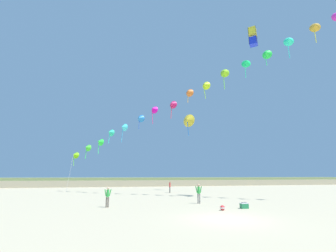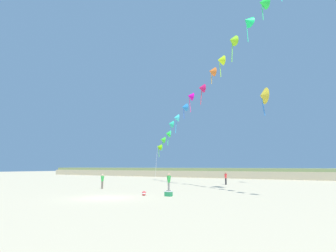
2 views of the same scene
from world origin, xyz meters
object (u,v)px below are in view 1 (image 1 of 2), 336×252
Objects in this scene: person_mid_center at (108,195)px; beach_cooler at (244,206)px; large_kite_low_lead at (253,37)px; beach_ball at (222,208)px; large_kite_mid_trail at (188,120)px; person_near_left at (170,186)px; person_near_right at (199,192)px.

person_mid_center is 2.77× the size of beach_cooler.
beach_cooler is (-6.92, -6.67, -20.24)m from large_kite_low_lead.
large_kite_low_lead is 23.33m from beach_ball.
beach_ball is at bearing -141.39° from large_kite_low_lead.
large_kite_mid_trail reaches higher than beach_cooler.
beach_cooler is at bearing -15.90° from person_mid_center.
large_kite_mid_trail is 11.28× the size of beach_ball.
person_mid_center is at bearing -120.89° from person_near_left.
beach_ball is at bearing -90.48° from person_near_left.
large_kite_mid_trail is 24.45m from beach_cooler.
person_mid_center is at bearing 157.21° from beach_ball.
person_near_right is 1.09× the size of person_mid_center.
beach_cooler is 2.16m from beach_ball.
beach_ball is (-9.02, -7.20, -20.27)m from large_kite_low_lead.
large_kite_low_lead is (17.37, 3.69, 19.53)m from person_mid_center.
large_kite_mid_trail reaches higher than person_mid_center.
beach_cooler is (2.34, -3.72, -0.80)m from person_near_right.
beach_cooler is at bearing -57.83° from person_near_right.
person_near_right is at bearing 5.29° from person_mid_center.
person_near_left is 4.54× the size of beach_ball.
person_near_right is at bearing 122.17° from beach_cooler.
person_mid_center is 0.64× the size of large_kite_low_lead.
beach_ball is at bearing -22.79° from person_mid_center.
person_mid_center is at bearing 164.10° from beach_cooler.
beach_cooler is at bearing -83.54° from person_near_left.
person_near_left is at bearing 59.11° from person_mid_center.
person_near_left is at bearing 88.30° from person_near_right.
large_kite_low_lead is (8.87, -10.51, 19.50)m from person_near_left.
person_near_right reaches higher than beach_cooler.
beach_cooler is at bearing -136.08° from large_kite_low_lead.
beach_cooler is at bearing -96.35° from large_kite_mid_trail.
beach_cooler reaches higher than beach_ball.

